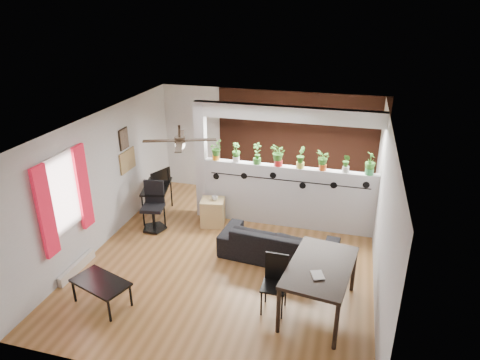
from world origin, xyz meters
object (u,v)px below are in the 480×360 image
object	(u,v)px
computer_desk	(157,189)
office_chair	(154,209)
cup	(215,198)
ceiling_fan	(180,142)
potted_plant_1	(236,152)
potted_plant_3	(279,154)
potted_plant_6	(346,163)
potted_plant_4	(301,157)
potted_plant_5	(323,159)
sofa	(278,244)
folding_chair	(275,278)
dining_table	(320,270)
potted_plant_7	(370,163)
cube_shelf	(213,212)
coffee_table	(101,284)
potted_plant_0	(216,150)
potted_plant_2	(257,153)

from	to	relation	value
computer_desk	office_chair	world-z (taller)	office_chair
cup	computer_desk	world-z (taller)	computer_desk
ceiling_fan	potted_plant_1	bearing A→B (deg)	75.32
potted_plant_3	cup	bearing A→B (deg)	-161.76
potted_plant_6	office_chair	xyz separation A→B (m)	(-3.81, -0.89, -1.09)
potted_plant_4	potted_plant_5	world-z (taller)	potted_plant_4
potted_plant_1	sofa	bearing A→B (deg)	-47.80
computer_desk	office_chair	bearing A→B (deg)	-72.22
computer_desk	sofa	bearing A→B (deg)	-18.39
potted_plant_6	folding_chair	xyz separation A→B (m)	(-0.87, -2.71, -0.99)
office_chair	dining_table	distance (m)	3.99
ceiling_fan	dining_table	size ratio (longest dim) A/B	0.74
cup	computer_desk	distance (m)	1.37
potted_plant_3	potted_plant_7	distance (m)	1.81
sofa	cube_shelf	xyz separation A→B (m)	(-1.59, 0.89, -0.01)
potted_plant_6	folding_chair	bearing A→B (deg)	-107.76
office_chair	coffee_table	xyz separation A→B (m)	(0.26, -2.46, -0.07)
computer_desk	potted_plant_4	bearing A→B (deg)	6.30
ceiling_fan	cube_shelf	distance (m)	2.45
potted_plant_4	folding_chair	bearing A→B (deg)	-89.26
ceiling_fan	sofa	bearing A→B (deg)	16.51
potted_plant_1	folding_chair	world-z (taller)	potted_plant_1
potted_plant_4	coffee_table	bearing A→B (deg)	-128.18
sofa	cup	world-z (taller)	cup
dining_table	folding_chair	distance (m)	0.70
sofa	folding_chair	xyz separation A→B (m)	(0.20, -1.40, 0.26)
ceiling_fan	potted_plant_6	distance (m)	3.36
potted_plant_5	dining_table	distance (m)	2.74
potted_plant_7	dining_table	size ratio (longest dim) A/B	0.28
potted_plant_0	coffee_table	size ratio (longest dim) A/B	0.40
potted_plant_0	potted_plant_2	distance (m)	0.90
potted_plant_0	potted_plant_2	world-z (taller)	potted_plant_2
potted_plant_2	computer_desk	world-z (taller)	potted_plant_2
potted_plant_7	dining_table	bearing A→B (deg)	-104.18
sofa	potted_plant_2	bearing A→B (deg)	-55.58
potted_plant_0	sofa	bearing A→B (deg)	-38.63
sofa	folding_chair	bearing A→B (deg)	103.34
potted_plant_5	dining_table	bearing A→B (deg)	-84.58
potted_plant_2	potted_plant_7	xyz separation A→B (m)	(2.26, 0.00, 0.00)
cube_shelf	dining_table	size ratio (longest dim) A/B	0.37
folding_chair	potted_plant_3	bearing A→B (deg)	100.18
potted_plant_2	cup	distance (m)	1.31
potted_plant_6	sofa	world-z (taller)	potted_plant_6
potted_plant_6	computer_desk	xyz separation A→B (m)	(-3.98, -0.34, -0.88)
ceiling_fan	coffee_table	distance (m)	2.61
potted_plant_5	folding_chair	distance (m)	2.92
potted_plant_1	potted_plant_4	size ratio (longest dim) A/B	0.92
coffee_table	potted_plant_1	bearing A→B (deg)	69.05
potted_plant_5	potted_plant_6	xyz separation A→B (m)	(0.45, 0.00, -0.02)
potted_plant_1	potted_plant_3	distance (m)	0.90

